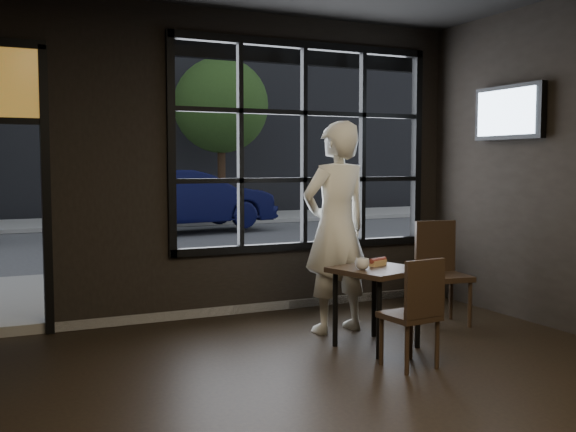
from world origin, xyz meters
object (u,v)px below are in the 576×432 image
man (336,227)px  cafe_table (376,307)px  chair_near (409,312)px  navy_car (186,199)px

man → cafe_table: bearing=86.8°
cafe_table → chair_near: (-0.08, -0.60, 0.09)m
man → navy_car: size_ratio=0.48×
man → navy_car: (1.32, 9.51, -0.22)m
man → chair_near: bearing=81.0°
navy_car → chair_near: bearing=164.0°
chair_near → man: bearing=-97.0°
chair_near → navy_car: (1.34, 10.75, 0.35)m
cafe_table → navy_car: size_ratio=0.17×
cafe_table → man: 0.91m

